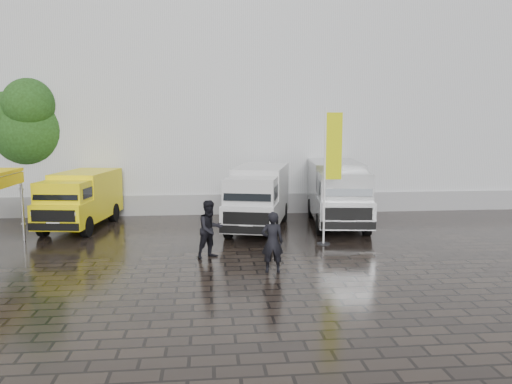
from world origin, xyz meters
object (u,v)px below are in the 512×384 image
Objects in this scene: van_yellow at (81,201)px; person_tent at (210,229)px; flagpole at (330,168)px; van_white at (258,198)px; person_front at (272,242)px; van_silver at (337,194)px; wheelie_bin at (364,203)px.

van_yellow reaches higher than person_tent.
flagpole reaches higher than van_yellow.
person_tent is at bearing -100.37° from van_white.
flagpole is at bearing -12.81° from van_yellow.
flagpole reaches higher than person_front.
van_silver is 3.43× the size of person_front.
person_front is at bearing -77.68° from person_tent.
person_tent is at bearing -35.77° from van_yellow.
person_front is at bearing -127.49° from flagpole.
van_yellow is 7.68m from van_white.
van_white is at bearing -168.16° from wheelie_bin.
van_yellow is at bearing -172.26° from van_white.
van_yellow reaches higher than person_front.
wheelie_bin is (5.67, 3.17, -0.79)m from van_white.
van_white is at bearing -165.41° from van_silver.
van_white reaches higher than person_front.
person_tent reaches higher than person_front.
wheelie_bin is 0.55× the size of person_tent.
person_front is (7.39, -7.28, -0.27)m from van_yellow.
wheelie_bin is at bearing 59.23° from van_silver.
van_white is 5.00m from person_tent.
van_white is 3.60m from van_silver.
wheelie_bin is 11.24m from person_front.
van_yellow is 0.81× the size of van_silver.
person_tent is (-1.86, 1.85, 0.04)m from person_front.
van_silver reaches higher than person_front.
van_white is 5.70× the size of wheelie_bin.
van_silver is 3.98m from flagpole.
van_yellow is 2.78× the size of person_front.
van_silver is 1.26× the size of flagpole.
van_silver reaches higher than van_yellow.
van_white is 6.39m from person_front.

